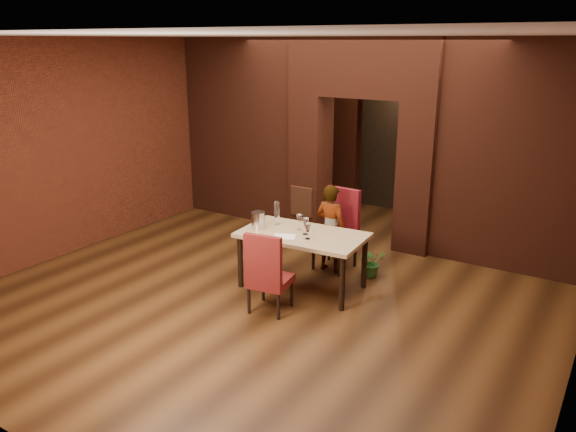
# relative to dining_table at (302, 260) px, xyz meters

# --- Properties ---
(floor) EXTENTS (8.00, 8.00, 0.00)m
(floor) POSITION_rel_dining_table_xyz_m (-0.21, 0.19, -0.38)
(floor) COLOR #452811
(floor) RESTS_ON ground
(ceiling) EXTENTS (7.00, 8.00, 0.04)m
(ceiling) POSITION_rel_dining_table_xyz_m (-0.21, 0.19, 2.82)
(ceiling) COLOR silver
(ceiling) RESTS_ON ground
(wall_back) EXTENTS (7.00, 0.04, 3.20)m
(wall_back) POSITION_rel_dining_table_xyz_m (-0.21, 4.19, 1.22)
(wall_back) COLOR maroon
(wall_back) RESTS_ON ground
(wall_front) EXTENTS (7.00, 0.04, 3.20)m
(wall_front) POSITION_rel_dining_table_xyz_m (-0.21, -3.81, 1.22)
(wall_front) COLOR maroon
(wall_front) RESTS_ON ground
(wall_left) EXTENTS (0.04, 8.00, 3.20)m
(wall_left) POSITION_rel_dining_table_xyz_m (-3.71, 0.19, 1.22)
(wall_left) COLOR maroon
(wall_left) RESTS_ON ground
(pillar_left) EXTENTS (0.55, 0.55, 2.30)m
(pillar_left) POSITION_rel_dining_table_xyz_m (-1.16, 2.19, 0.77)
(pillar_left) COLOR maroon
(pillar_left) RESTS_ON ground
(pillar_right) EXTENTS (0.55, 0.55, 2.30)m
(pillar_right) POSITION_rel_dining_table_xyz_m (0.74, 2.19, 0.77)
(pillar_right) COLOR maroon
(pillar_right) RESTS_ON ground
(lintel) EXTENTS (2.45, 0.55, 0.90)m
(lintel) POSITION_rel_dining_table_xyz_m (-0.21, 2.19, 2.37)
(lintel) COLOR maroon
(lintel) RESTS_ON ground
(wing_wall_left) EXTENTS (2.28, 0.35, 3.20)m
(wing_wall_left) POSITION_rel_dining_table_xyz_m (-2.57, 2.19, 1.22)
(wing_wall_left) COLOR maroon
(wing_wall_left) RESTS_ON ground
(wing_wall_right) EXTENTS (2.28, 0.35, 3.20)m
(wing_wall_right) POSITION_rel_dining_table_xyz_m (2.16, 2.19, 1.22)
(wing_wall_right) COLOR maroon
(wing_wall_right) RESTS_ON ground
(vent_panel) EXTENTS (0.40, 0.03, 0.50)m
(vent_panel) POSITION_rel_dining_table_xyz_m (-1.16, 1.89, 0.17)
(vent_panel) COLOR #A4562F
(vent_panel) RESTS_ON ground
(rear_door) EXTENTS (0.90, 0.08, 2.10)m
(rear_door) POSITION_rel_dining_table_xyz_m (-0.61, 4.13, 0.67)
(rear_door) COLOR black
(rear_door) RESTS_ON ground
(rear_door_frame) EXTENTS (1.02, 0.04, 2.22)m
(rear_door_frame) POSITION_rel_dining_table_xyz_m (-0.61, 4.09, 0.67)
(rear_door_frame) COLOR black
(rear_door_frame) RESTS_ON ground
(dining_table) EXTENTS (1.68, 1.03, 0.76)m
(dining_table) POSITION_rel_dining_table_xyz_m (0.00, 0.00, 0.00)
(dining_table) COLOR tan
(dining_table) RESTS_ON ground
(chair_far) EXTENTS (0.54, 0.54, 1.14)m
(chair_far) POSITION_rel_dining_table_xyz_m (0.05, 0.81, 0.19)
(chair_far) COLOR maroon
(chair_far) RESTS_ON ground
(chair_near) EXTENTS (0.53, 0.53, 1.02)m
(chair_near) POSITION_rel_dining_table_xyz_m (0.01, -0.77, 0.13)
(chair_near) COLOR maroon
(chair_near) RESTS_ON ground
(person_seated) EXTENTS (0.48, 0.34, 1.26)m
(person_seated) POSITION_rel_dining_table_xyz_m (0.04, 0.70, 0.25)
(person_seated) COLOR white
(person_seated) RESTS_ON ground
(wine_glass_a) EXTENTS (0.08, 0.08, 0.21)m
(wine_glass_a) POSITION_rel_dining_table_xyz_m (-0.11, 0.10, 0.48)
(wine_glass_a) COLOR white
(wine_glass_a) RESTS_ON dining_table
(wine_glass_b) EXTENTS (0.09, 0.09, 0.22)m
(wine_glass_b) POSITION_rel_dining_table_xyz_m (0.06, -0.01, 0.49)
(wine_glass_b) COLOR white
(wine_glass_b) RESTS_ON dining_table
(wine_glass_c) EXTENTS (0.08, 0.08, 0.20)m
(wine_glass_c) POSITION_rel_dining_table_xyz_m (0.17, -0.15, 0.48)
(wine_glass_c) COLOR white
(wine_glass_c) RESTS_ON dining_table
(tasting_sheet) EXTENTS (0.33, 0.29, 0.00)m
(tasting_sheet) POSITION_rel_dining_table_xyz_m (-0.13, -0.23, 0.38)
(tasting_sheet) COLOR white
(tasting_sheet) RESTS_ON dining_table
(wine_bucket) EXTENTS (0.18, 0.18, 0.22)m
(wine_bucket) POSITION_rel_dining_table_xyz_m (-0.60, -0.13, 0.49)
(wine_bucket) COLOR silver
(wine_bucket) RESTS_ON dining_table
(water_bottle) EXTENTS (0.08, 0.08, 0.33)m
(water_bottle) POSITION_rel_dining_table_xyz_m (-0.49, 0.14, 0.54)
(water_bottle) COLOR white
(water_bottle) RESTS_ON dining_table
(potted_plant) EXTENTS (0.49, 0.49, 0.41)m
(potted_plant) POSITION_rel_dining_table_xyz_m (0.62, 0.83, -0.17)
(potted_plant) COLOR #286525
(potted_plant) RESTS_ON ground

